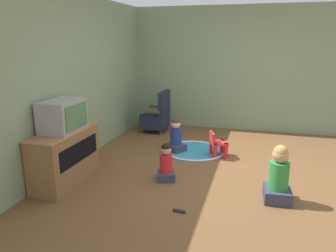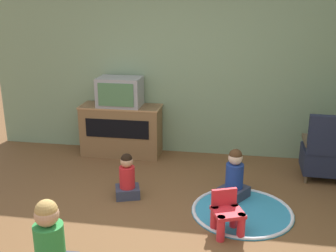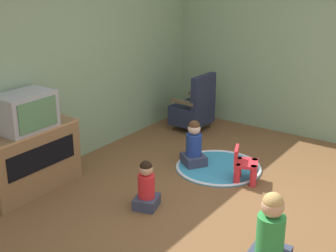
{
  "view_description": "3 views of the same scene",
  "coord_description": "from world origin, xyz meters",
  "px_view_note": "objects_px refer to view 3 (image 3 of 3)",
  "views": [
    {
      "loc": [
        -4.69,
        -0.34,
        1.94
      ],
      "look_at": [
        -0.12,
        0.96,
        0.68
      ],
      "focal_mm": 35.0,
      "sensor_mm": 36.0,
      "label": 1
    },
    {
      "loc": [
        0.63,
        -3.15,
        2.17
      ],
      "look_at": [
        -0.07,
        0.98,
        0.86
      ],
      "focal_mm": 42.0,
      "sensor_mm": 36.0,
      "label": 2
    },
    {
      "loc": [
        -4.04,
        -1.88,
        2.52
      ],
      "look_at": [
        -0.29,
        0.76,
        0.88
      ],
      "focal_mm": 50.0,
      "sensor_mm": 36.0,
      "label": 3
    }
  ],
  "objects_px": {
    "child_watching_left": "(146,187)",
    "tv_cabinet": "(30,159)",
    "yellow_kid_chair": "(244,167)",
    "child_watching_right": "(194,146)",
    "black_armchair": "(194,108)",
    "child_watching_center": "(270,236)",
    "television": "(25,111)"
  },
  "relations": [
    {
      "from": "black_armchair",
      "to": "child_watching_center",
      "type": "relative_size",
      "value": 1.24
    },
    {
      "from": "tv_cabinet",
      "to": "yellow_kid_chair",
      "type": "xyz_separation_m",
      "value": [
        1.6,
        -1.9,
        -0.2
      ]
    },
    {
      "from": "child_watching_left",
      "to": "tv_cabinet",
      "type": "bearing_deg",
      "value": 89.94
    },
    {
      "from": "child_watching_left",
      "to": "child_watching_center",
      "type": "xyz_separation_m",
      "value": [
        -0.23,
        -1.5,
        0.08
      ]
    },
    {
      "from": "yellow_kid_chair",
      "to": "child_watching_right",
      "type": "distance_m",
      "value": 0.76
    },
    {
      "from": "tv_cabinet",
      "to": "television",
      "type": "relative_size",
      "value": 1.91
    },
    {
      "from": "child_watching_center",
      "to": "child_watching_right",
      "type": "bearing_deg",
      "value": 44.72
    },
    {
      "from": "child_watching_center",
      "to": "yellow_kid_chair",
      "type": "bearing_deg",
      "value": 29.19
    },
    {
      "from": "yellow_kid_chair",
      "to": "child_watching_left",
      "type": "height_order",
      "value": "child_watching_left"
    },
    {
      "from": "tv_cabinet",
      "to": "child_watching_left",
      "type": "xyz_separation_m",
      "value": [
        0.44,
        -1.32,
        -0.15
      ]
    },
    {
      "from": "yellow_kid_chair",
      "to": "child_watching_center",
      "type": "xyz_separation_m",
      "value": [
        -1.39,
        -0.92,
        0.12
      ]
    },
    {
      "from": "tv_cabinet",
      "to": "yellow_kid_chair",
      "type": "bearing_deg",
      "value": -49.8
    },
    {
      "from": "television",
      "to": "black_armchair",
      "type": "relative_size",
      "value": 0.69
    },
    {
      "from": "child_watching_left",
      "to": "child_watching_center",
      "type": "bearing_deg",
      "value": -117.18
    },
    {
      "from": "television",
      "to": "black_armchair",
      "type": "bearing_deg",
      "value": -8.61
    },
    {
      "from": "child_watching_center",
      "to": "child_watching_right",
      "type": "relative_size",
      "value": 1.19
    },
    {
      "from": "television",
      "to": "yellow_kid_chair",
      "type": "distance_m",
      "value": 2.6
    },
    {
      "from": "television",
      "to": "yellow_kid_chair",
      "type": "relative_size",
      "value": 1.44
    },
    {
      "from": "tv_cabinet",
      "to": "child_watching_left",
      "type": "bearing_deg",
      "value": -71.47
    },
    {
      "from": "black_armchair",
      "to": "child_watching_center",
      "type": "height_order",
      "value": "black_armchair"
    },
    {
      "from": "television",
      "to": "child_watching_left",
      "type": "relative_size",
      "value": 1.15
    },
    {
      "from": "television",
      "to": "black_armchair",
      "type": "distance_m",
      "value": 2.9
    },
    {
      "from": "tv_cabinet",
      "to": "child_watching_center",
      "type": "relative_size",
      "value": 1.64
    },
    {
      "from": "child_watching_center",
      "to": "child_watching_right",
      "type": "distance_m",
      "value": 2.22
    },
    {
      "from": "yellow_kid_chair",
      "to": "child_watching_left",
      "type": "xyz_separation_m",
      "value": [
        -1.16,
        0.58,
        0.05
      ]
    },
    {
      "from": "television",
      "to": "yellow_kid_chair",
      "type": "bearing_deg",
      "value": -49.66
    },
    {
      "from": "child_watching_left",
      "to": "child_watching_center",
      "type": "distance_m",
      "value": 1.52
    },
    {
      "from": "black_armchair",
      "to": "tv_cabinet",
      "type": "bearing_deg",
      "value": -6.65
    },
    {
      "from": "child_watching_center",
      "to": "tv_cabinet",
      "type": "bearing_deg",
      "value": 89.99
    },
    {
      "from": "yellow_kid_chair",
      "to": "child_watching_center",
      "type": "bearing_deg",
      "value": -168.39
    },
    {
      "from": "black_armchair",
      "to": "yellow_kid_chair",
      "type": "height_order",
      "value": "black_armchair"
    },
    {
      "from": "child_watching_left",
      "to": "child_watching_center",
      "type": "height_order",
      "value": "child_watching_center"
    }
  ]
}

